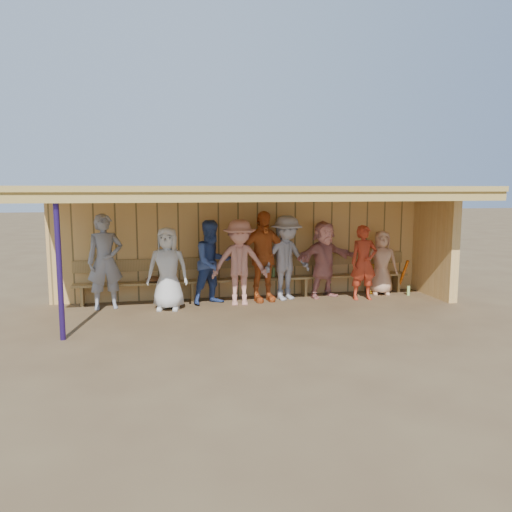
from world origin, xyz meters
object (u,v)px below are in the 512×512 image
Objects in this scene: player_a at (105,262)px; player_c at (212,262)px; player_g at (364,263)px; player_h at (381,263)px; player_f at (324,259)px; bench at (249,274)px; player_extra at (240,262)px; player_e at (286,258)px; player_d at (263,256)px; player_b at (168,269)px.

player_a is 2.19m from player_c.
player_g is 0.76m from player_h.
player_f is 0.23× the size of bench.
player_extra reaches higher than player_c.
player_g is 0.22× the size of bench.
player_g is (1.68, -0.35, -0.11)m from player_e.
player_d is at bearing -62.83° from bench.
player_e is 1.13× the size of player_g.
player_c is 1.03× the size of player_f.
player_a is 1.07× the size of player_extra.
player_extra is (0.55, -0.22, 0.01)m from player_c.
player_c is 1.10m from player_d.
player_e is (2.60, 0.41, 0.09)m from player_b.
player_a is at bearing -164.23° from player_h.
player_c is 1.20× the size of player_h.
player_d is 0.66m from bench.
player_f is at bearing -16.42° from player_e.
player_f is at bearing -18.84° from player_c.
player_e reaches higher than player_c.
player_c reaches higher than player_b.
player_extra is (-2.78, 0.06, 0.08)m from player_g.
player_c is at bearing -153.29° from bench.
player_a reaches higher than player_g.
player_e reaches higher than player_f.
player_e is 2.32m from player_h.
player_g is (0.78, -0.42, -0.04)m from player_f.
player_f reaches higher than player_g.
player_d is 1.09× the size of player_extra.
player_b is at bearing -25.91° from player_a.
player_c is at bearing 179.68° from player_g.
player_b is 0.22× the size of bench.
player_d is 0.55m from player_e.
player_extra reaches higher than player_g.
player_d reaches higher than player_extra.
player_f reaches higher than bench.
player_d is at bearing 167.13° from player_f.
player_a reaches higher than bench.
player_d is at bearing -20.82° from player_c.
player_extra is at bearing 16.10° from player_b.
player_a reaches higher than player_c.
player_c is 1.08× the size of player_g.
bench is at bearing 106.58° from player_d.
player_a is 0.99× the size of player_d.
player_b is 0.90× the size of player_e.
player_e reaches higher than player_g.
player_h is at bearing -8.25° from player_d.
player_b is 0.94× the size of player_c.
player_g is at bearing 12.48° from player_b.
bench is at bearing -171.13° from player_h.
player_d is 0.26× the size of bench.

